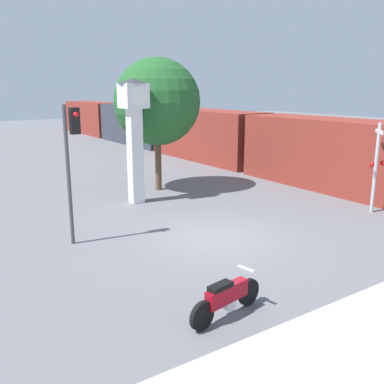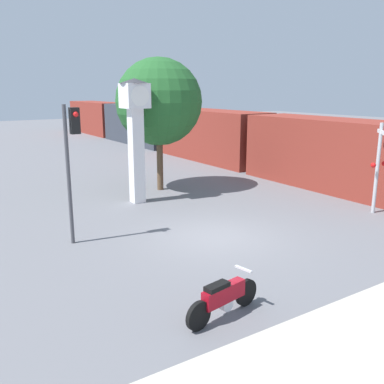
% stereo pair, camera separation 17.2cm
% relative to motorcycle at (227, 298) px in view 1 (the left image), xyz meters
% --- Properties ---
extents(ground_plane, '(120.00, 120.00, 0.00)m').
position_rel_motorcycle_xyz_m(ground_plane, '(2.88, 4.24, -0.45)').
color(ground_plane, slate).
extents(motorcycle, '(2.12, 0.59, 0.94)m').
position_rel_motorcycle_xyz_m(motorcycle, '(0.00, 0.00, 0.00)').
color(motorcycle, black).
rests_on(motorcycle, ground_plane).
extents(clock_tower, '(1.21, 1.21, 5.25)m').
position_rel_motorcycle_xyz_m(clock_tower, '(2.71, 9.79, 3.00)').
color(clock_tower, white).
rests_on(clock_tower, ground_plane).
extents(freight_train, '(2.80, 42.27, 3.40)m').
position_rel_motorcycle_xyz_m(freight_train, '(12.05, 22.99, 1.25)').
color(freight_train, maroon).
rests_on(freight_train, ground_plane).
extents(traffic_light, '(0.50, 0.35, 4.38)m').
position_rel_motorcycle_xyz_m(traffic_light, '(-1.15, 6.29, 2.55)').
color(traffic_light, '#47474C').
rests_on(traffic_light, ground_plane).
extents(railroad_crossing_signal, '(0.90, 0.82, 3.57)m').
position_rel_motorcycle_xyz_m(railroad_crossing_signal, '(9.89, 3.17, 1.50)').
color(railroad_crossing_signal, '#B7B7BC').
rests_on(railroad_crossing_signal, ground_plane).
extents(street_tree, '(4.08, 4.08, 6.27)m').
position_rel_motorcycle_xyz_m(street_tree, '(4.69, 11.35, 3.76)').
color(street_tree, brown).
rests_on(street_tree, ground_plane).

